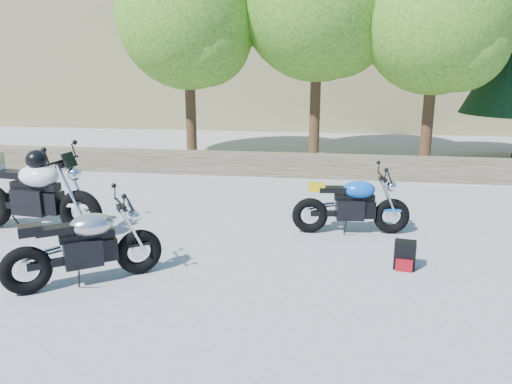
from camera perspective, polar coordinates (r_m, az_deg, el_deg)
ground at (r=6.53m, az=-3.07°, el=-8.52°), size 90.00×90.00×0.00m
stone_wall at (r=11.68m, az=2.30°, el=3.15°), size 22.00×0.55×0.50m
tree_decid_left at (r=13.56m, az=-7.43°, el=18.99°), size 3.67×3.67×5.62m
tree_decid_mid at (r=13.50m, az=7.58°, el=20.74°), size 4.08×4.08×6.24m
tree_decid_right at (r=13.09m, az=20.41°, el=17.82°), size 3.54×3.54×5.41m
silver_bike at (r=6.24m, az=-18.94°, el=-5.97°), size 1.60×1.19×0.93m
white_bike at (r=8.37m, az=-24.20°, el=-0.00°), size 2.35×0.74×1.30m
blue_bike at (r=7.77m, az=10.91°, el=-1.52°), size 1.81×0.57×0.91m
backpack at (r=6.68m, az=16.63°, el=-6.96°), size 0.29×0.26×0.36m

